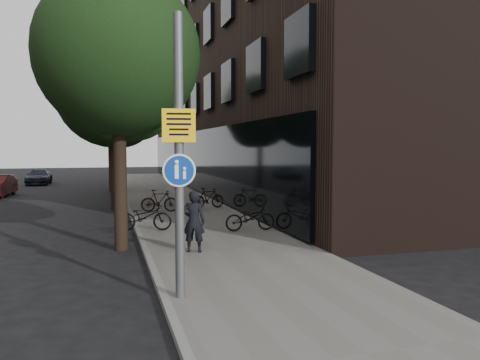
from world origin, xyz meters
name	(u,v)px	position (x,y,z in m)	size (l,w,h in m)	color
ground	(265,290)	(0.00, 0.00, 0.00)	(120.00, 120.00, 0.00)	black
sidewalk	(189,216)	(0.25, 10.00, 0.06)	(4.50, 60.00, 0.12)	#62605B
curb_edge	(132,218)	(-2.00, 10.00, 0.07)	(0.15, 60.00, 0.13)	slate
building_right_dark_brick	(277,57)	(8.50, 22.00, 9.00)	(12.00, 40.00, 18.00)	black
street_tree_near	(121,62)	(-2.53, 4.64, 5.11)	(4.40, 4.40, 7.50)	black
street_tree_mid	(114,96)	(-2.53, 13.14, 5.11)	(5.00, 5.00, 7.80)	black
street_tree_far	(112,111)	(-2.53, 22.14, 5.11)	(5.00, 5.00, 7.80)	black
signpost	(179,156)	(-1.73, -0.34, 2.66)	(0.58, 0.17, 5.03)	#595B5E
pedestrian	(194,221)	(-0.83, 3.17, 0.92)	(0.58, 0.38, 1.59)	black
parked_bike_facade_near	(250,217)	(1.49, 5.72, 0.55)	(0.57, 1.64, 0.86)	black
parked_bike_facade_far	(208,198)	(1.37, 11.56, 0.58)	(0.43, 1.52, 0.91)	black
parked_bike_curb_near	(144,217)	(-1.80, 6.68, 0.58)	(0.61, 1.75, 0.92)	black
parked_bike_curb_far	(160,201)	(-0.83, 11.01, 0.59)	(0.44, 1.55, 0.93)	black
parked_car_far	(39,177)	(-7.85, 29.88, 0.59)	(1.64, 4.04, 1.17)	#1A1F2F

